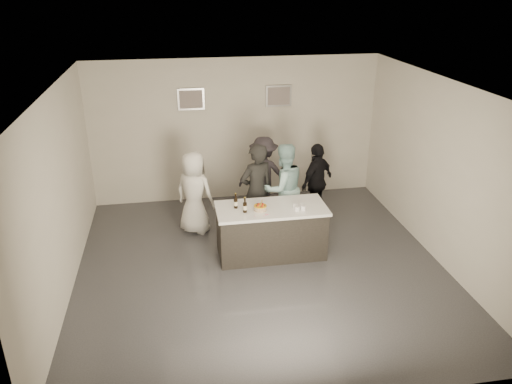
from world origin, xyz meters
TOP-DOWN VIEW (x-y plane):
  - floor at (0.00, 0.00)m, footprint 6.00×6.00m
  - ceiling at (0.00, 0.00)m, footprint 6.00×6.00m
  - wall_back at (0.00, 3.00)m, footprint 6.00×0.04m
  - wall_front at (0.00, -3.00)m, footprint 6.00×0.04m
  - wall_left at (-3.00, 0.00)m, footprint 0.04×6.00m
  - wall_right at (3.00, 0.00)m, footprint 0.04×6.00m
  - picture_left at (-0.90, 2.97)m, footprint 0.54×0.04m
  - picture_right at (0.90, 2.97)m, footprint 0.54×0.04m
  - bar_counter at (0.24, 0.40)m, footprint 1.86×0.86m
  - cake at (0.04, 0.31)m, footprint 0.21×0.21m
  - beer_bottle_a at (-0.35, 0.46)m, footprint 0.07×0.07m
  - beer_bottle_b at (-0.22, 0.28)m, footprint 0.07×0.07m
  - tumbler_cluster at (0.69, 0.24)m, footprint 0.19×0.19m
  - candles at (0.01, 0.11)m, footprint 0.24×0.08m
  - person_main_black at (0.11, 1.11)m, footprint 0.76×0.63m
  - person_main_blue at (0.64, 1.25)m, footprint 0.98×0.85m
  - person_guest_left at (-0.98, 1.49)m, footprint 0.92×0.84m
  - person_guest_right at (1.41, 1.67)m, footprint 0.94×0.86m
  - person_guest_back at (0.46, 2.25)m, footprint 1.08×0.72m

SIDE VIEW (x-z plane):
  - floor at x=0.00m, z-range 0.00..0.00m
  - bar_counter at x=0.24m, z-range 0.00..0.90m
  - person_guest_right at x=1.41m, z-range 0.00..1.55m
  - person_guest_back at x=0.46m, z-range 0.00..1.56m
  - person_guest_left at x=-0.98m, z-range 0.00..1.57m
  - person_main_blue at x=0.64m, z-range 0.00..1.72m
  - person_main_black at x=0.11m, z-range 0.00..1.79m
  - candles at x=0.01m, z-range 0.90..0.91m
  - cake at x=0.04m, z-range 0.90..0.97m
  - tumbler_cluster at x=0.69m, z-range 0.90..0.98m
  - beer_bottle_a at x=-0.35m, z-range 0.90..1.16m
  - beer_bottle_b at x=-0.22m, z-range 0.90..1.16m
  - wall_back at x=0.00m, z-range 0.00..3.00m
  - wall_front at x=0.00m, z-range 0.00..3.00m
  - wall_left at x=-3.00m, z-range 0.00..3.00m
  - wall_right at x=3.00m, z-range 0.00..3.00m
  - picture_left at x=-0.90m, z-range 1.98..2.42m
  - picture_right at x=0.90m, z-range 1.98..2.42m
  - ceiling at x=0.00m, z-range 3.00..3.00m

